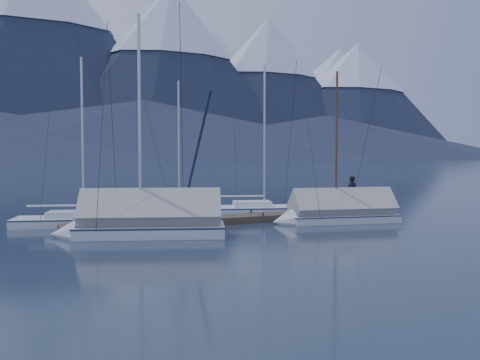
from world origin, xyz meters
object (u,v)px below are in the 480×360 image
object	(u,v)px
sailboat_open_right	(273,211)
person	(353,192)
sailboat_covered_near	(333,214)
sailboat_covered_far	(137,225)
sailboat_open_left	(94,222)
sailboat_open_mid	(186,215)

from	to	relation	value
sailboat_open_right	person	bearing A→B (deg)	-25.70
sailboat_covered_near	person	distance (m)	4.14
sailboat_open_right	sailboat_covered_far	bearing A→B (deg)	-153.77
sailboat_covered_near	sailboat_covered_far	xyz separation A→B (m)	(-10.32, -0.02, 0.08)
sailboat_open_left	sailboat_open_mid	size ratio (longest dim) A/B	1.10
sailboat_open_right	sailboat_covered_near	xyz separation A→B (m)	(1.06, -4.55, 0.26)
sailboat_open_right	sailboat_covered_near	distance (m)	4.68
sailboat_open_mid	sailboat_covered_near	size ratio (longest dim) A/B	0.96
sailboat_open_mid	sailboat_open_right	world-z (taller)	sailboat_open_right
sailboat_open_mid	sailboat_covered_far	size ratio (longest dim) A/B	0.79
sailboat_open_left	person	size ratio (longest dim) A/B	4.75
sailboat_covered_near	person	xyz separation A→B (m)	(3.19, 2.50, 0.87)
sailboat_open_mid	sailboat_covered_near	distance (m)	8.11
sailboat_covered_near	person	size ratio (longest dim) A/B	4.52
sailboat_open_right	person	size ratio (longest dim) A/B	5.02
sailboat_open_mid	sailboat_covered_far	distance (m)	6.48
sailboat_open_right	sailboat_covered_near	bearing A→B (deg)	-76.83
sailboat_open_left	sailboat_covered_far	xyz separation A→B (m)	(1.14, -4.14, 0.35)
sailboat_open_left	sailboat_covered_near	world-z (taller)	sailboat_open_left
sailboat_open_right	sailboat_open_left	bearing A→B (deg)	-177.68
sailboat_covered_far	sailboat_open_left	bearing A→B (deg)	105.45
person	sailboat_open_mid	bearing A→B (deg)	65.23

